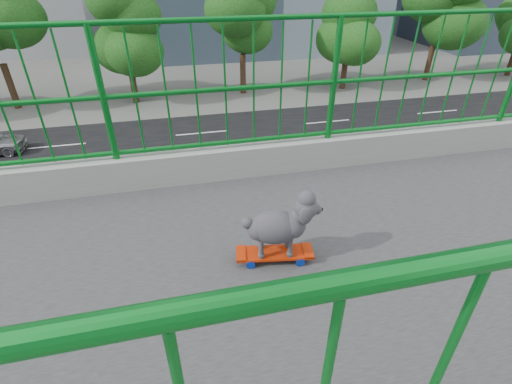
{
  "coord_description": "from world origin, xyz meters",
  "views": [
    {
      "loc": [
        1.74,
        -1.46,
        8.79
      ],
      "look_at": [
        -0.92,
        -0.84,
        7.07
      ],
      "focal_mm": 25.98,
      "sensor_mm": 36.0,
      "label": 1
    }
  ],
  "objects_px": {
    "car_1": "(405,193)",
    "car_2": "(170,182)",
    "car_6": "(483,185)",
    "poodle": "(280,224)",
    "skateboard": "(274,254)"
  },
  "relations": [
    {
      "from": "car_1",
      "to": "car_2",
      "type": "bearing_deg",
      "value": -109.11
    },
    {
      "from": "car_6",
      "to": "poodle",
      "type": "bearing_deg",
      "value": -52.65
    },
    {
      "from": "poodle",
      "to": "car_2",
      "type": "height_order",
      "value": "poodle"
    },
    {
      "from": "car_1",
      "to": "car_6",
      "type": "distance_m",
      "value": 3.77
    },
    {
      "from": "poodle",
      "to": "car_1",
      "type": "distance_m",
      "value": 13.8
    },
    {
      "from": "car_2",
      "to": "skateboard",
      "type": "bearing_deg",
      "value": -174.91
    },
    {
      "from": "poodle",
      "to": "car_1",
      "type": "xyz_separation_m",
      "value": [
        -9.07,
        8.11,
        -6.51
      ]
    },
    {
      "from": "poodle",
      "to": "car_1",
      "type": "relative_size",
      "value": 0.11
    },
    {
      "from": "poodle",
      "to": "car_6",
      "type": "relative_size",
      "value": 0.11
    },
    {
      "from": "skateboard",
      "to": "car_6",
      "type": "distance_m",
      "value": 16.28
    },
    {
      "from": "car_1",
      "to": "car_2",
      "type": "xyz_separation_m",
      "value": [
        -3.2,
        -9.23,
        -0.12
      ]
    },
    {
      "from": "poodle",
      "to": "car_6",
      "type": "xyz_separation_m",
      "value": [
        -9.07,
        11.88,
        -6.65
      ]
    },
    {
      "from": "skateboard",
      "to": "car_1",
      "type": "xyz_separation_m",
      "value": [
        -9.07,
        8.14,
        -6.25
      ]
    },
    {
      "from": "skateboard",
      "to": "car_2",
      "type": "xyz_separation_m",
      "value": [
        -12.27,
        -1.09,
        -6.37
      ]
    },
    {
      "from": "car_2",
      "to": "car_6",
      "type": "distance_m",
      "value": 13.39
    }
  ]
}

